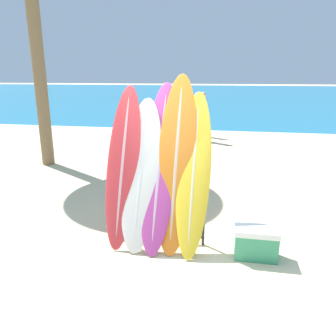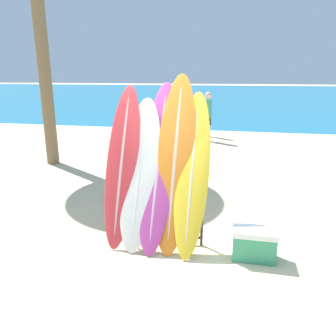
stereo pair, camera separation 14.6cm
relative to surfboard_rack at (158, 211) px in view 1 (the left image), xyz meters
The scene contains 11 objects.
ground_plane 0.67m from the surfboard_rack, 43.77° to the right, with size 160.00×160.00×0.00m, color beige.
ocean_water 39.21m from the surfboard_rack, 89.51° to the left, with size 120.00×60.00×0.01m.
surfboard_rack is the anchor object (origin of this frame).
surfboard_slot_0 0.87m from the surfboard_rack, behind, with size 0.49×1.07×2.31m.
surfboard_slot_1 0.63m from the surfboard_rack, 169.16° to the left, with size 0.58×1.10×2.11m.
surfboard_slot_2 0.70m from the surfboard_rack, 90.78° to the left, with size 0.53×1.30×2.34m.
surfboard_slot_3 0.80m from the surfboard_rack, 28.82° to the left, with size 0.56×1.19×2.47m.
surfboard_slot_4 0.81m from the surfboard_rack, ahead, with size 0.48×1.23×2.21m.
person_near_water 7.86m from the surfboard_rack, 89.93° to the left, with size 0.28×0.31×1.82m.
person_mid_beach 8.85m from the surfboard_rack, 90.56° to the left, with size 0.28×0.30×1.72m.
cooler_box 1.46m from the surfboard_rack, ahead, with size 0.59×0.33×0.44m.
Camera 1 is at (0.62, -4.07, 2.45)m, focal length 35.00 mm.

